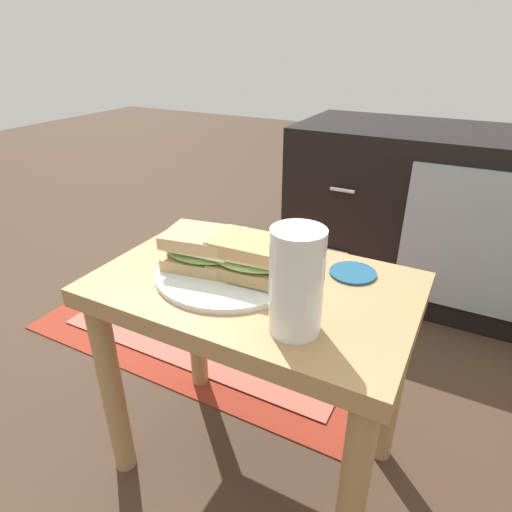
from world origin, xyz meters
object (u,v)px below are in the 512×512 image
at_px(tv_cabinet, 434,215).
at_px(sandwich_back, 250,258).
at_px(coaster, 353,273).
at_px(plate, 227,273).
at_px(beer_glass, 296,284).
at_px(sandwich_front, 204,249).

relative_size(tv_cabinet, sandwich_back, 6.50).
bearing_deg(coaster, plate, -151.33).
height_order(sandwich_back, beer_glass, beer_glass).
relative_size(tv_cabinet, coaster, 11.32).
xyz_separation_m(sandwich_back, coaster, (0.16, 0.11, -0.04)).
bearing_deg(tv_cabinet, beer_glass, -94.47).
height_order(tv_cabinet, sandwich_front, tv_cabinet).
bearing_deg(sandwich_back, sandwich_front, -176.87).
relative_size(plate, sandwich_front, 1.64).
bearing_deg(sandwich_front, coaster, 24.51).
bearing_deg(coaster, tv_cabinet, 86.42).
distance_m(tv_cabinet, sandwich_front, 1.02).
bearing_deg(coaster, sandwich_back, -145.34).
distance_m(sandwich_back, beer_glass, 0.16).
relative_size(sandwich_front, coaster, 1.89).
xyz_separation_m(sandwich_front, coaster, (0.25, 0.11, -0.04)).
distance_m(tv_cabinet, plate, 1.00).
bearing_deg(sandwich_front, sandwich_back, 3.13).
distance_m(tv_cabinet, sandwich_back, 1.00).
relative_size(tv_cabinet, sandwich_front, 6.00).
xyz_separation_m(tv_cabinet, plate, (-0.25, -0.95, 0.17)).
bearing_deg(plate, coaster, 28.67).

